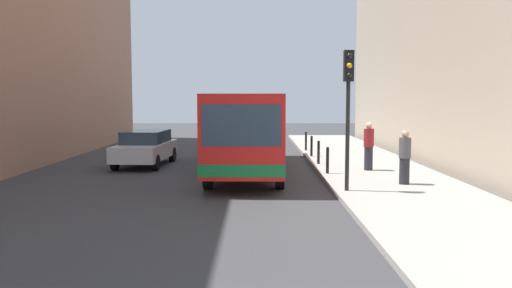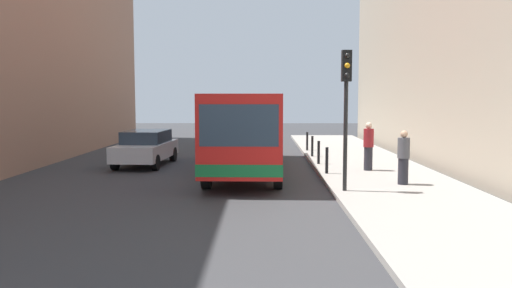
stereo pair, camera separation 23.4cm
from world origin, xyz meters
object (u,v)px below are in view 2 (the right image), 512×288
Objects in this scene: traffic_light at (346,93)px; bollard_mid at (319,152)px; bus at (248,127)px; bollard_farthest at (307,141)px; bollard_far at (312,146)px; bollard_near at (327,160)px; car_behind_bus at (247,133)px; pedestrian_near_signal at (403,158)px; pedestrian_mid_sidewalk at (368,146)px; car_beside_bus at (146,147)px.

bollard_mid is (-0.10, 6.16, -2.38)m from traffic_light.
bus is 2.70× the size of traffic_light.
bollard_farthest is (-0.10, 11.57, -2.38)m from traffic_light.
bollard_near is at bearing -90.00° from bollard_far.
car_behind_bus is 2.65× the size of pedestrian_near_signal.
pedestrian_near_signal is (2.02, 1.14, -2.00)m from traffic_light.
traffic_light reaches higher than bollard_far.
bollard_far is 4.88m from pedestrian_mid_sidewalk.
bollard_far is at bearing 90.00° from bollard_mid.
car_behind_bus is at bearing 108.65° from bollard_mid.
bollard_near is 1.00× the size of bollard_mid.
pedestrian_near_signal is at bearing -155.51° from pedestrian_mid_sidewalk.
traffic_light is at bearing -89.07° from bollard_mid.
pedestrian_near_signal is (2.12, -5.01, 0.38)m from bollard_mid.
bus is 6.44m from pedestrian_near_signal.
bus is at bearing 87.84° from car_behind_bus.
bus is 11.65× the size of bollard_mid.
pedestrian_mid_sidewalk is (4.89, -11.43, 0.28)m from car_behind_bus.
traffic_light is 3.07m from pedestrian_near_signal.
bollard_mid is (7.26, -0.59, -0.16)m from car_beside_bus.
pedestrian_near_signal is (2.12, -10.43, 0.38)m from bollard_farthest.
bollard_mid is at bearing 178.88° from car_beside_bus.
bollard_farthest is 7.48m from pedestrian_mid_sidewalk.
traffic_light is 9.18m from bollard_far.
bollard_mid is at bearing -159.22° from bus.
bollard_mid is 0.52× the size of pedestrian_mid_sidewalk.
car_behind_bus is at bearing 39.36° from pedestrian_mid_sidewalk.
bollard_far is 1.00× the size of bollard_farthest.
pedestrian_mid_sidewalk is at bearing 168.15° from car_beside_bus.
car_beside_bus is 9.26m from pedestrian_mid_sidewalk.
pedestrian_near_signal is at bearing -67.09° from bollard_mid.
bus reaches higher than bollard_farthest.
bollard_farthest is at bearing -142.87° from car_beside_bus.
car_beside_bus is at bearing -19.31° from bus.
traffic_light reaches higher than bollard_farthest.
bollard_near and bollard_farthest have the same top height.
traffic_light is (7.36, -6.75, 2.22)m from car_beside_bus.
traffic_light reaches higher than bus.
bollard_farthest is (7.26, 4.83, -0.16)m from car_beside_bus.
traffic_light is at bearing 127.69° from pedestrian_near_signal.
traffic_light reaches higher than pedestrian_near_signal.
pedestrian_mid_sidewalk is at bearing 16.43° from pedestrian_near_signal.
car_beside_bus is 7.98m from bollard_near.
bollard_farthest is 10.65m from pedestrian_near_signal.
bollard_far is 8.01m from pedestrian_near_signal.
bus is at bearing -114.14° from bollard_farthest.
bollard_near is at bearing 100.76° from car_behind_bus.
pedestrian_near_signal reaches higher than bollard_far.
bus reaches higher than bollard_mid.
car_behind_bus is 7.58m from bollard_far.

